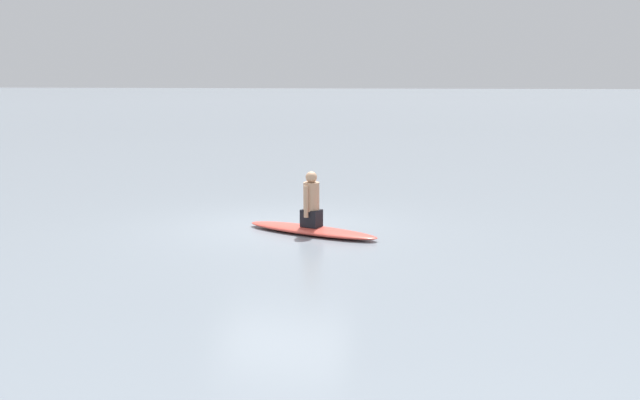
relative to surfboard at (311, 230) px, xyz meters
name	(u,v)px	position (x,y,z in m)	size (l,w,h in m)	color
ground_plane	(282,227)	(0.47, 0.67, -0.07)	(400.00, 400.00, 0.00)	gray
surfboard	(311,230)	(0.00, 0.00, 0.00)	(2.71, 0.61, 0.14)	#D84C3F
person_paddler	(311,202)	(0.00, 0.00, 0.53)	(0.44, 0.41, 1.02)	black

